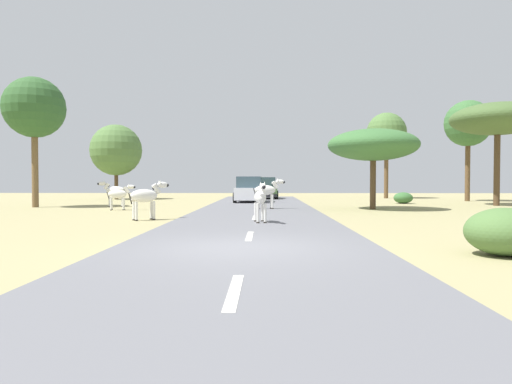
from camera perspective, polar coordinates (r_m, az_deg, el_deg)
name	(u,v)px	position (r m, az deg, el deg)	size (l,w,h in m)	color
ground_plane	(238,249)	(10.16, -2.22, -7.19)	(90.00, 90.00, 0.00)	#998E60
road	(247,248)	(10.15, -1.19, -7.06)	(6.00, 64.00, 0.05)	slate
lane_markings	(245,254)	(9.15, -1.45, -7.81)	(0.16, 56.00, 0.01)	silver
zebra_0	(261,198)	(15.99, 0.58, -0.76)	(0.54, 1.53, 1.44)	silver
zebra_1	(146,196)	(18.02, -13.57, -0.52)	(1.43, 1.13, 1.54)	silver
zebra_2	(119,194)	(24.45, -16.74, -0.29)	(1.43, 0.54, 1.36)	silver
zebra_3	(267,191)	(23.69, 1.37, 0.18)	(1.68, 0.62, 1.60)	silver
zebra_4	(114,191)	(27.52, -17.30, 0.12)	(1.60, 0.68, 1.54)	silver
car_0	(265,189)	(37.47, 1.11, 0.42)	(2.13, 4.40, 1.74)	#476B38
car_1	(250,190)	(31.37, -0.79, 0.22)	(2.13, 4.40, 1.74)	silver
tree_1	(116,150)	(38.67, -17.09, 5.02)	(4.12, 4.12, 6.04)	#4C3823
tree_2	(498,119)	(31.32, 27.95, 8.01)	(5.45, 5.45, 6.18)	#4C3823
tree_3	(468,124)	(37.27, 24.98, 7.71)	(3.37, 3.37, 7.41)	brown
tree_4	(386,133)	(40.74, 15.99, 7.11)	(3.35, 3.35, 7.31)	brown
tree_5	(373,145)	(24.94, 14.43, 5.69)	(4.76, 4.76, 4.23)	#4C3823
tree_6	(34,108)	(29.07, -25.97, 9.39)	(3.42, 3.42, 7.37)	brown
bush_0	(506,232)	(10.55, 28.79, -4.38)	(1.63, 1.46, 0.98)	#4C7038
bush_1	(403,198)	(31.62, 17.92, -0.71)	(1.24, 1.12, 0.75)	#386633
rock_1	(133,200)	(33.23, -15.12, -1.01)	(0.36, 0.39, 0.26)	#A89E8C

